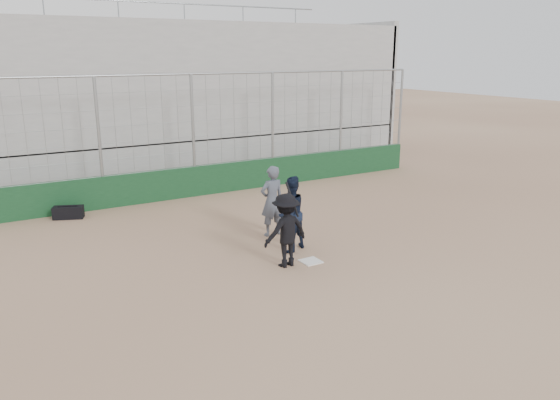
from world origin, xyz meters
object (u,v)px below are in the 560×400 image
catcher_crouched (291,227)px  equipment_bag (68,212)px  batter_at_plate (286,230)px  umpire (272,204)px

catcher_crouched → equipment_bag: bearing=126.8°
batter_at_plate → equipment_bag: bearing=119.4°
catcher_crouched → equipment_bag: catcher_crouched is taller
catcher_crouched → equipment_bag: 6.97m
equipment_bag → batter_at_plate: bearing=-60.6°
batter_at_plate → equipment_bag: batter_at_plate is taller
batter_at_plate → umpire: (0.80, 2.02, -0.00)m
catcher_crouched → umpire: (0.19, 1.27, 0.22)m
batter_at_plate → catcher_crouched: size_ratio=1.49×
batter_at_plate → umpire: size_ratio=1.10×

